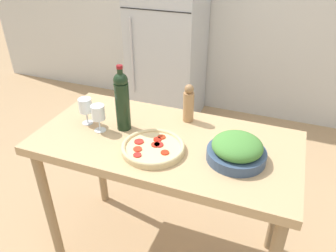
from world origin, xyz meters
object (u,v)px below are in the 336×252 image
(wine_bottle, at_px, (122,100))
(wine_glass_near, at_px, (98,114))
(wine_glass_far, at_px, (86,107))
(homemade_pizza, at_px, (153,147))
(salad_bowl, at_px, (237,150))
(refrigerator, at_px, (168,42))
(pepper_mill, at_px, (189,104))

(wine_bottle, bearing_deg, wine_glass_near, -147.76)
(wine_glass_far, bearing_deg, homemade_pizza, -14.05)
(salad_bowl, bearing_deg, wine_bottle, 174.19)
(refrigerator, xyz_separation_m, pepper_mill, (0.71, -1.51, 0.15))
(pepper_mill, bearing_deg, salad_bowl, -39.61)
(refrigerator, height_order, wine_glass_far, refrigerator)
(wine_glass_far, height_order, salad_bowl, wine_glass_far)
(homemade_pizza, bearing_deg, wine_glass_far, 165.95)
(wine_glass_near, height_order, homemade_pizza, wine_glass_near)
(wine_bottle, xyz_separation_m, salad_bowl, (0.62, -0.06, -0.11))
(wine_bottle, xyz_separation_m, pepper_mill, (0.30, 0.20, -0.06))
(wine_glass_far, distance_m, homemade_pizza, 0.47)
(refrigerator, relative_size, wine_bottle, 4.62)
(pepper_mill, xyz_separation_m, homemade_pizza, (-0.07, -0.34, -0.09))
(wine_glass_near, relative_size, wine_glass_far, 1.00)
(wine_bottle, xyz_separation_m, wine_glass_far, (-0.22, -0.03, -0.07))
(homemade_pizza, bearing_deg, wine_bottle, 149.08)
(wine_glass_near, bearing_deg, pepper_mill, 33.87)
(wine_bottle, height_order, homemade_pizza, wine_bottle)
(pepper_mill, bearing_deg, homemade_pizza, -101.25)
(wine_bottle, bearing_deg, pepper_mill, 34.45)
(wine_glass_far, height_order, pepper_mill, pepper_mill)
(wine_bottle, xyz_separation_m, wine_glass_near, (-0.11, -0.07, -0.07))
(homemade_pizza, bearing_deg, salad_bowl, 10.78)
(refrigerator, relative_size, wine_glass_far, 11.04)
(wine_glass_near, distance_m, salad_bowl, 0.73)
(refrigerator, relative_size, homemade_pizza, 5.34)
(wine_bottle, relative_size, homemade_pizza, 1.16)
(wine_glass_near, bearing_deg, wine_bottle, 32.24)
(wine_glass_far, relative_size, salad_bowl, 0.54)
(wine_bottle, xyz_separation_m, homemade_pizza, (0.23, -0.14, -0.15))
(pepper_mill, bearing_deg, refrigerator, 115.10)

